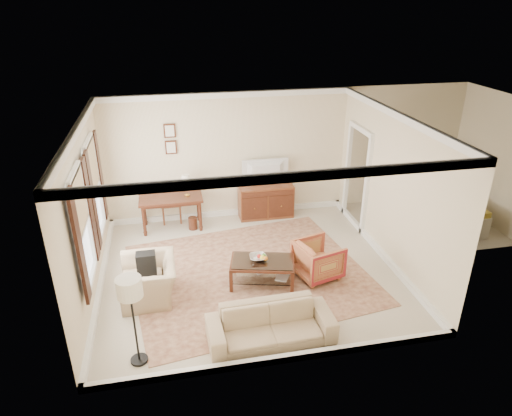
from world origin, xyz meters
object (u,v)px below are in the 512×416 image
object	(u,v)px
tv	(266,165)
club_armchair	(148,274)
sofa	(271,320)
sideboard	(266,201)
striped_armchair	(318,258)
writing_desk	(171,202)
coffee_table	(262,266)

from	to	relation	value
tv	club_armchair	distance (m)	3.88
sofa	sideboard	bearing A→B (deg)	76.68
sideboard	striped_armchair	distance (m)	2.70
tv	sofa	distance (m)	4.36
sideboard	writing_desk	bearing A→B (deg)	-175.54
sideboard	coffee_table	size ratio (longest dim) A/B	1.00
striped_armchair	club_armchair	distance (m)	3.05
coffee_table	club_armchair	bearing A→B (deg)	-179.50
club_armchair	coffee_table	bearing A→B (deg)	89.82
club_armchair	writing_desk	bearing A→B (deg)	168.67
coffee_table	club_armchair	world-z (taller)	club_armchair
sideboard	striped_armchair	xyz separation A→B (m)	(0.39, -2.68, -0.00)
coffee_table	sofa	world-z (taller)	sofa
coffee_table	sofa	size ratio (longest dim) A/B	0.66
coffee_table	club_armchair	distance (m)	1.99
tv	coffee_table	distance (m)	2.91
sideboard	tv	distance (m)	0.90
club_armchair	sofa	bearing A→B (deg)	49.96
sideboard	club_armchair	bearing A→B (deg)	-134.29
tv	striped_armchair	xyz separation A→B (m)	(0.39, -2.66, -0.90)
writing_desk	sofa	distance (m)	4.24
striped_armchair	sofa	size ratio (longest dim) A/B	0.41
coffee_table	writing_desk	bearing A→B (deg)	120.75
coffee_table	striped_armchair	world-z (taller)	striped_armchair
striped_armchair	sofa	world-z (taller)	striped_armchair
writing_desk	coffee_table	distance (m)	2.96
writing_desk	club_armchair	xyz separation A→B (m)	(-0.48, -2.55, -0.18)
writing_desk	sideboard	size ratio (longest dim) A/B	1.09
tv	striped_armchair	size ratio (longest dim) A/B	1.32
sideboard	club_armchair	world-z (taller)	club_armchair
writing_desk	tv	distance (m)	2.27
writing_desk	sideboard	world-z (taller)	sideboard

